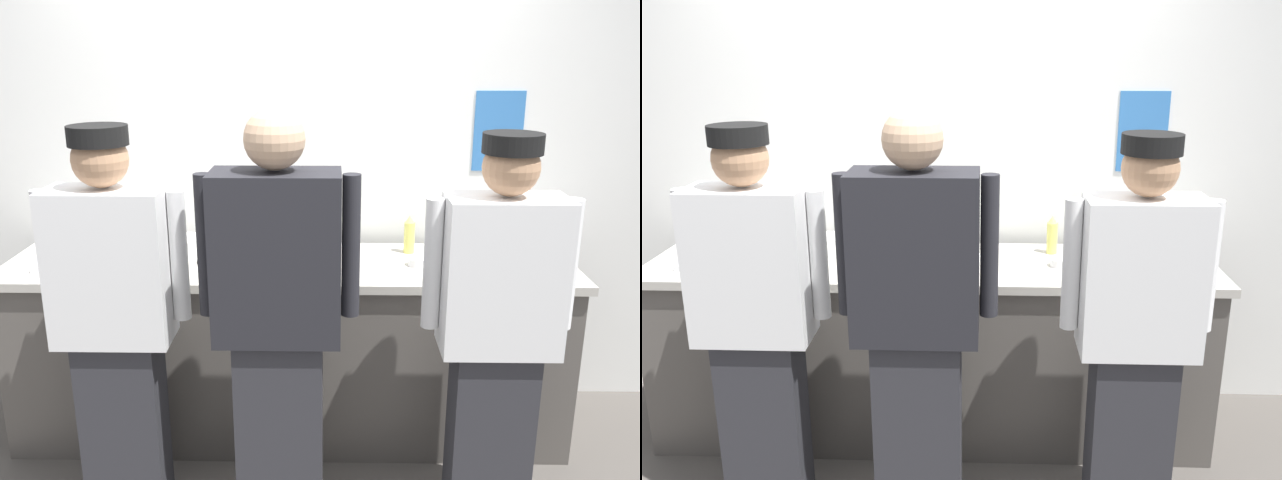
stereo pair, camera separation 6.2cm
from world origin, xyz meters
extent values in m
plane|color=#514C47|center=(0.00, 0.00, 0.00)|extent=(9.00, 9.00, 0.00)
cube|color=white|center=(0.00, 0.79, 1.32)|extent=(4.26, 0.10, 2.65)
cube|color=#3370B7|center=(1.05, 0.74, 1.48)|extent=(0.25, 0.01, 0.41)
cube|color=#56514C|center=(0.00, 0.34, 0.43)|extent=(2.66, 0.59, 0.87)
cube|color=#B7B2A8|center=(0.00, 0.34, 0.89)|extent=(2.72, 0.64, 0.04)
cube|color=#2D2D33|center=(-0.65, -0.25, 0.39)|extent=(0.32, 0.20, 0.78)
cube|color=white|center=(-0.65, -0.25, 1.09)|extent=(0.45, 0.24, 0.62)
cylinder|color=white|center=(-0.92, -0.21, 1.12)|extent=(0.07, 0.07, 0.52)
cylinder|color=white|center=(-0.39, -0.21, 1.12)|extent=(0.07, 0.07, 0.52)
sphere|color=tan|center=(-0.65, -0.25, 1.50)|extent=(0.21, 0.21, 0.21)
cylinder|color=black|center=(-0.65, -0.25, 1.59)|extent=(0.22, 0.22, 0.07)
cube|color=#2D2D33|center=(0.00, -0.32, 0.41)|extent=(0.34, 0.20, 0.82)
cube|color=#232328|center=(0.00, -0.32, 1.15)|extent=(0.48, 0.24, 0.65)
cylinder|color=#232328|center=(-0.27, -0.28, 1.18)|extent=(0.07, 0.07, 0.55)
cylinder|color=#232328|center=(0.28, -0.28, 1.18)|extent=(0.07, 0.07, 0.55)
sphere|color=tan|center=(0.00, -0.32, 1.59)|extent=(0.22, 0.22, 0.22)
cube|color=#2D2D33|center=(0.85, -0.30, 0.38)|extent=(0.32, 0.20, 0.77)
cube|color=white|center=(0.85, -0.30, 1.07)|extent=(0.45, 0.24, 0.61)
cylinder|color=white|center=(0.59, -0.26, 1.10)|extent=(0.07, 0.07, 0.52)
cylinder|color=white|center=(1.11, -0.26, 1.10)|extent=(0.07, 0.07, 0.52)
sphere|color=tan|center=(0.85, -0.30, 1.49)|extent=(0.21, 0.21, 0.21)
cylinder|color=black|center=(0.85, -0.30, 1.57)|extent=(0.22, 0.22, 0.07)
cylinder|color=white|center=(-0.53, 0.47, 0.91)|extent=(0.19, 0.19, 0.01)
cylinder|color=white|center=(-0.53, 0.47, 0.92)|extent=(0.19, 0.19, 0.01)
cylinder|color=white|center=(-0.53, 0.47, 0.94)|extent=(0.19, 0.19, 0.01)
cylinder|color=white|center=(-0.53, 0.47, 0.95)|extent=(0.19, 0.19, 0.01)
cylinder|color=white|center=(-0.53, 0.47, 0.96)|extent=(0.19, 0.19, 0.01)
cylinder|color=white|center=(-0.53, 0.47, 0.97)|extent=(0.19, 0.19, 0.01)
cylinder|color=white|center=(-0.53, 0.47, 0.98)|extent=(0.19, 0.19, 0.01)
cylinder|color=white|center=(0.13, 0.31, 0.91)|extent=(0.22, 0.22, 0.01)
cylinder|color=white|center=(0.13, 0.31, 0.92)|extent=(0.22, 0.22, 0.01)
cylinder|color=white|center=(0.13, 0.31, 0.94)|extent=(0.22, 0.22, 0.01)
cylinder|color=white|center=(0.13, 0.31, 0.95)|extent=(0.22, 0.22, 0.01)
cylinder|color=#B7BABF|center=(0.91, 0.33, 0.97)|extent=(0.38, 0.38, 0.13)
cube|color=#B7BABF|center=(-0.99, 0.35, 0.92)|extent=(0.49, 0.38, 0.02)
cylinder|color=#56A333|center=(0.04, 0.44, 0.98)|extent=(0.05, 0.05, 0.15)
cone|color=#56A333|center=(0.04, 0.44, 1.07)|extent=(0.04, 0.04, 0.04)
cylinder|color=#E5E066|center=(0.59, 0.50, 0.98)|extent=(0.05, 0.05, 0.16)
cone|color=#E5E066|center=(0.59, 0.50, 1.08)|extent=(0.05, 0.05, 0.04)
cylinder|color=white|center=(-0.67, 0.28, 0.92)|extent=(0.08, 0.08, 0.04)
cylinder|color=red|center=(-0.67, 0.28, 0.94)|extent=(0.07, 0.07, 0.01)
cylinder|color=white|center=(0.62, 0.30, 0.93)|extent=(0.10, 0.10, 0.04)
cylinder|color=#5B932D|center=(0.62, 0.30, 0.94)|extent=(0.08, 0.08, 0.01)
cylinder|color=white|center=(-0.12, 0.48, 0.95)|extent=(0.09, 0.09, 0.09)
cube|color=#B7BABF|center=(-0.26, 0.32, 0.91)|extent=(0.19, 0.03, 0.01)
cube|color=black|center=(-0.39, 0.32, 0.91)|extent=(0.09, 0.03, 0.02)
camera|label=1|loc=(0.20, -2.68, 1.93)|focal=37.30mm
camera|label=2|loc=(0.27, -2.67, 1.93)|focal=37.30mm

